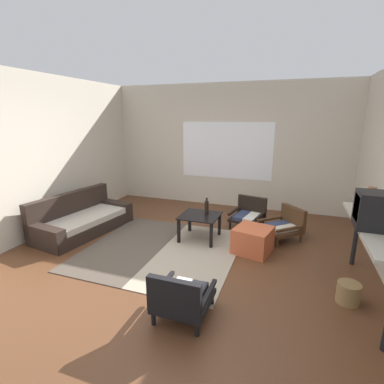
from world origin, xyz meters
The scene contains 15 objects.
ground_plane centered at (0.00, 0.00, 0.00)m, with size 7.80×7.80×0.00m, color #56331E.
far_wall_with_window centered at (0.00, 3.06, 1.35)m, with size 5.60×0.13×2.70m.
side_wall_left centered at (-2.66, 0.30, 1.35)m, with size 0.12×6.60×2.70m, color beige.
area_rug centered at (-0.38, 0.41, 0.01)m, with size 2.25×2.22×0.01m.
couch centered at (-2.04, 0.61, 0.21)m, with size 1.02×1.81×0.68m.
coffee_table centered at (0.05, 0.99, 0.35)m, with size 0.62×0.60×0.43m.
armchair_by_window centered at (0.73, 1.84, 0.25)m, with size 0.65×0.65×0.54m.
armchair_striped_foreground centered at (0.48, -0.94, 0.24)m, with size 0.54×0.59×0.55m.
armchair_corner centered at (1.37, 1.48, 0.25)m, with size 0.78×0.78×0.54m.
ottoman_orange centered at (0.95, 0.81, 0.19)m, with size 0.51×0.51×0.39m, color #BC5633.
console_shelf centered at (2.31, 0.09, 0.78)m, with size 0.40×1.74×0.87m.
crt_television centered at (2.31, 0.00, 1.06)m, with size 0.47×0.33×0.38m.
clay_vase centered at (2.31, 0.47, 0.99)m, with size 0.21×0.21×0.34m.
glass_bottle centered at (0.13, 1.11, 0.54)m, with size 0.07×0.07×0.27m.
wicker_basket centered at (2.12, -0.07, 0.12)m, with size 0.24×0.24×0.23m, color olive.
Camera 1 is at (1.42, -3.25, 2.00)m, focal length 26.83 mm.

